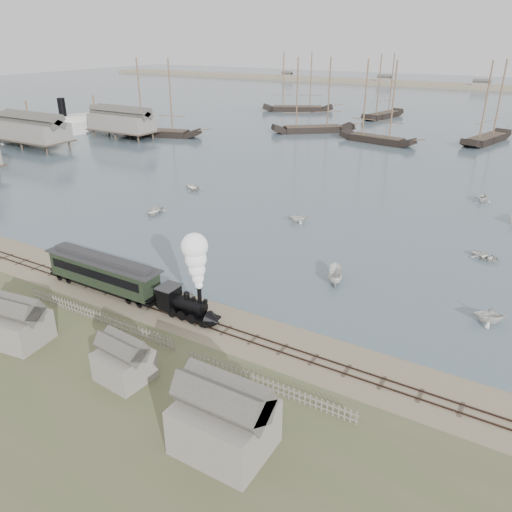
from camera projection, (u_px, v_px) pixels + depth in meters
The scene contains 27 objects.
ground at pixel (196, 308), 50.63m from camera, with size 600.00×600.00×0.00m, color gray.
harbor_water at pixel (475, 109), 183.94m from camera, with size 600.00×336.00×0.06m, color #485C68.
rail_track at pixel (184, 316), 49.05m from camera, with size 120.00×1.80×0.16m.
picket_fence_west at pixel (98, 322), 48.18m from camera, with size 19.00×0.10×1.20m, color gray, non-canonical shape.
picket_fence_east at pixel (266, 390), 38.91m from camera, with size 15.00×0.10×1.20m, color gray, non-canonical shape.
shed_left at pixel (21, 341), 45.11m from camera, with size 5.00×4.00×4.10m, color gray, non-canonical shape.
shed_mid at pixel (126, 378), 40.29m from camera, with size 4.00×3.50×3.60m, color gray, non-canonical shape.
shed_right at pixel (225, 447), 33.57m from camera, with size 6.00×5.00×5.10m, color gray, non-canonical shape.
western_wharf at pixel (37, 134), 115.89m from camera, with size 36.00×56.00×8.00m, color gray, non-canonical shape.
far_spit at pixel (502, 90), 246.70m from camera, with size 500.00×20.00×1.80m, color tan.
locomotive at pixel (193, 284), 46.78m from camera, with size 6.90×2.58×8.61m.
passenger_coach at pixel (103, 272), 53.15m from camera, with size 14.66×2.83×3.56m.
beached_dinghy at pixel (85, 268), 58.26m from camera, with size 4.34×3.10×0.90m, color silver.
steamship at pixel (63, 116), 136.00m from camera, with size 44.03×7.34×9.63m, color silver, non-canonical shape.
rowboat_0 at pixel (154, 211), 76.75m from camera, with size 3.96×2.83×0.82m, color silver.
rowboat_1 at pixel (298, 217), 73.27m from camera, with size 2.94×2.54×1.55m, color silver.
rowboat_2 at pixel (335, 276), 55.50m from camera, with size 4.03×1.51×1.56m, color silver.
rowboat_3 at pixel (486, 256), 61.28m from camera, with size 3.55×2.54×0.74m, color silver.
rowboat_4 at pixel (489, 314), 47.64m from camera, with size 3.30×2.85×1.74m, color silver.
rowboat_6 at pixel (192, 187), 88.88m from camera, with size 3.87×2.77×0.80m, color silver.
rowboat_7 at pixel (483, 197), 82.02m from camera, with size 3.33×2.87×1.75m, color silver.
schooner_0 at pixel (157, 98), 131.17m from camera, with size 22.84×5.27×20.00m, color black, non-canonical shape.
schooner_1 at pixel (315, 95), 136.45m from camera, with size 23.25×5.36×20.00m, color black, non-canonical shape.
schooner_2 at pixel (380, 102), 122.89m from camera, with size 19.99×4.61×20.00m, color black, non-canonical shape.
schooner_3 at pixel (493, 102), 123.03m from camera, with size 21.53×4.97×20.00m, color black, non-canonical shape.
schooner_6 at pixel (298, 82), 174.92m from camera, with size 25.01×5.77×20.00m, color black, non-canonical shape.
schooner_7 at pixel (386, 86), 160.17m from camera, with size 19.89×4.59×20.00m, color black, non-canonical shape.
Camera 1 is at (27.81, -34.74, 25.45)m, focal length 35.00 mm.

